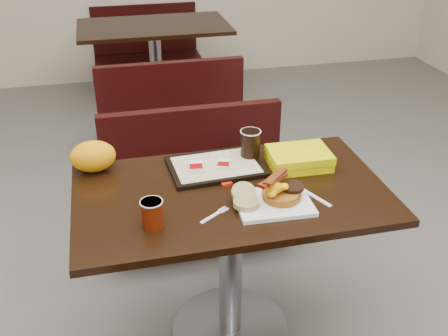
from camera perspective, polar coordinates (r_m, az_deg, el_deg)
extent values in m
cube|color=slate|center=(2.53, 0.64, -17.02)|extent=(6.00, 7.00, 0.01)
cube|color=white|center=(1.97, 5.31, -3.74)|extent=(0.28, 0.22, 0.02)
cylinder|color=#956118|center=(1.98, 6.18, -2.82)|extent=(0.17, 0.17, 0.03)
cylinder|color=black|center=(1.99, 7.31, -1.99)|extent=(0.10, 0.10, 0.01)
ellipsoid|color=#F5C204|center=(1.94, 5.48, -2.24)|extent=(0.11, 0.10, 0.05)
cylinder|color=tan|center=(1.93, 2.39, -3.75)|extent=(0.12, 0.12, 0.02)
cylinder|color=tan|center=(1.97, 2.11, -2.64)|extent=(0.09, 0.09, 0.05)
cylinder|color=maroon|center=(1.84, -7.69, -4.91)|extent=(0.10, 0.10, 0.10)
cube|color=white|center=(2.04, 9.53, -2.96)|extent=(0.09, 0.17, 0.00)
cube|color=red|center=(2.09, 0.23, -1.63)|extent=(0.05, 0.04, 0.01)
cube|color=black|center=(2.20, -0.88, 0.15)|extent=(0.39, 0.29, 0.02)
cube|color=silver|center=(2.16, -3.03, 0.14)|extent=(0.07, 0.09, 0.02)
cube|color=silver|center=(2.18, -0.03, 0.39)|extent=(0.07, 0.08, 0.02)
cylinder|color=black|center=(2.25, 2.84, 2.66)|extent=(0.10, 0.10, 0.11)
cube|color=#D5D003|center=(2.23, 8.02, 1.04)|extent=(0.25, 0.20, 0.07)
ellipsoid|color=#FB9908|center=(2.23, -13.82, 1.23)|extent=(0.22, 0.20, 0.13)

